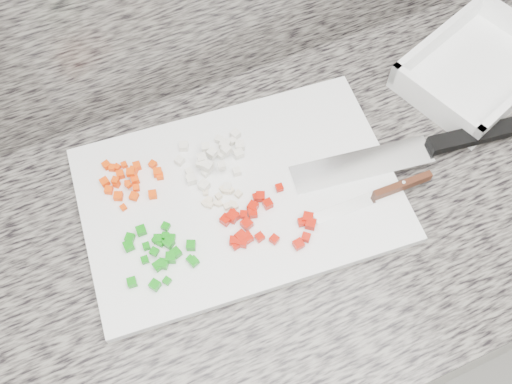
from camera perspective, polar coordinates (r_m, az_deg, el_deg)
cabinet at (r=1.36m, az=1.94°, el=-10.75°), size 3.92×0.62×0.86m
countertop at (r=0.94m, az=2.77°, el=-2.56°), size 3.96×0.64×0.04m
cutting_board at (r=0.92m, az=-1.64°, el=-0.27°), size 0.53×0.38×0.02m
carrot_pile at (r=0.94m, az=-12.54°, el=1.28°), size 0.10×0.10×0.02m
onion_pile at (r=0.94m, az=-4.22°, el=3.42°), size 0.12×0.12×0.03m
green_pepper_pile at (r=0.88m, az=-9.55°, el=-5.97°), size 0.12×0.11×0.02m
red_pepper_pile at (r=0.88m, az=0.35°, el=-3.06°), size 0.14×0.12×0.02m
garlic_pile at (r=0.91m, az=-3.52°, el=-0.72°), size 0.07×0.05×0.01m
chef_knife at (r=1.00m, az=17.49°, el=4.45°), size 0.39×0.10×0.02m
paring_knife at (r=0.93m, az=13.04°, el=0.09°), size 0.20×0.02×0.02m
tray at (r=1.13m, az=21.19°, el=11.32°), size 0.31×0.27×0.06m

